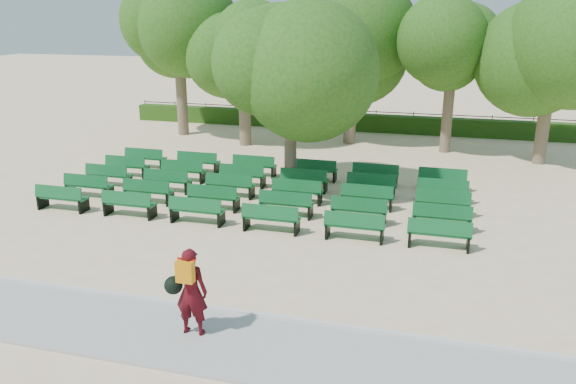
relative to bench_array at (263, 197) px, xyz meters
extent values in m
plane|color=beige|center=(1.32, -1.28, -0.09)|extent=(120.00, 120.00, 0.00)
cube|color=#A9AAA5|center=(1.32, -8.68, -0.06)|extent=(30.00, 2.20, 0.06)
cube|color=silver|center=(1.32, -7.53, -0.04)|extent=(30.00, 0.12, 0.10)
cube|color=#254B13|center=(1.32, 12.72, 0.36)|extent=(26.00, 0.70, 0.90)
cube|color=#0F5A29|center=(0.00, 0.01, 0.34)|extent=(1.71, 0.52, 0.06)
cube|color=#0F5A29|center=(0.00, -0.18, 0.57)|extent=(1.70, 0.18, 0.40)
cylinder|color=brown|center=(0.61, 1.40, 1.44)|extent=(0.43, 0.43, 3.05)
ellipsoid|color=#2C5D19|center=(0.61, 1.40, 4.26)|extent=(4.70, 4.70, 4.23)
imported|color=#470A10|center=(1.25, -8.53, 0.88)|extent=(0.68, 0.46, 1.82)
cube|color=orange|center=(1.25, -8.73, 1.40)|extent=(0.34, 0.17, 0.42)
sphere|color=black|center=(0.91, -8.59, 1.00)|extent=(0.36, 0.36, 0.36)
camera|label=1|loc=(5.65, -17.51, 6.07)|focal=35.00mm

